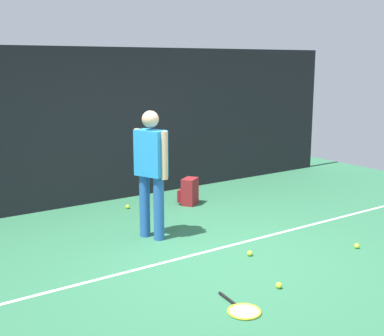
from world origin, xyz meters
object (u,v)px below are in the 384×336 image
tennis_ball_far_left (250,253)px  tennis_racket (243,310)px  tennis_ball_by_fence (128,207)px  tennis_ball_near_player (357,246)px  tennis_ball_mid_court (279,285)px  backpack (189,192)px  tennis_player (151,167)px

tennis_ball_far_left → tennis_racket: bearing=-133.9°
tennis_ball_by_fence → tennis_ball_far_left: size_ratio=1.00×
tennis_ball_near_player → tennis_ball_by_fence: (-1.52, 3.26, 0.00)m
tennis_ball_far_left → tennis_ball_mid_court: bearing=-112.6°
tennis_racket → tennis_ball_mid_court: (0.64, 0.17, 0.02)m
tennis_ball_by_fence → tennis_ball_mid_court: 3.55m
tennis_ball_by_fence → tennis_ball_mid_court: size_ratio=1.00×
backpack → tennis_ball_mid_court: (-1.07, -3.20, -0.18)m
tennis_racket → tennis_ball_far_left: bearing=143.3°
backpack → tennis_ball_near_player: 2.97m
backpack → tennis_ball_far_left: 2.45m
tennis_racket → tennis_ball_mid_court: bearing=112.1°
tennis_ball_near_player → tennis_player: bearing=136.1°
tennis_ball_far_left → tennis_ball_near_player: bearing=-24.4°
tennis_player → tennis_ball_near_player: size_ratio=25.76×
tennis_player → tennis_ball_mid_court: 2.34m
tennis_ball_mid_court → tennis_racket: bearing=-165.0°
backpack → tennis_ball_far_left: backpack is taller
tennis_ball_by_fence → tennis_ball_far_left: 2.69m
tennis_racket → tennis_ball_by_fence: bearing=175.7°
tennis_ball_near_player → tennis_racket: bearing=-168.6°
tennis_racket → tennis_ball_mid_court: size_ratio=9.54×
tennis_player → tennis_ball_far_left: 1.69m
tennis_ball_by_fence → backpack: bearing=-19.7°
tennis_ball_mid_court → tennis_ball_far_left: same height
tennis_player → backpack: size_ratio=3.86×
tennis_racket → tennis_ball_far_left: size_ratio=9.54×
tennis_player → tennis_racket: tennis_player is taller
tennis_ball_far_left → tennis_player: bearing=116.6°
tennis_racket → tennis_ball_by_fence: 3.79m
tennis_racket → tennis_ball_near_player: 2.32m
tennis_player → tennis_ball_mid_court: size_ratio=25.76×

